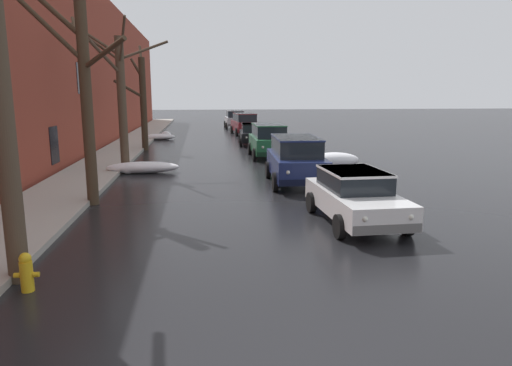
% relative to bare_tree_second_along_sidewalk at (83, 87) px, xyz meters
% --- Properties ---
extents(left_sidewalk_slab, '(2.58, 80.00, 0.15)m').
position_rel_bare_tree_second_along_sidewalk_xyz_m(left_sidewalk_slab, '(-1.31, 7.94, -3.56)').
color(left_sidewalk_slab, '#A8A399').
rests_on(left_sidewalk_slab, ground).
extents(brick_townhouse_facade, '(0.63, 80.00, 10.06)m').
position_rel_bare_tree_second_along_sidewalk_xyz_m(brick_townhouse_facade, '(-3.10, 7.93, 1.39)').
color(brick_townhouse_facade, brown).
rests_on(brick_townhouse_facade, ground).
extents(snow_bank_near_corner_left, '(2.22, 0.94, 0.64)m').
position_rel_bare_tree_second_along_sidewalk_xyz_m(snow_bank_near_corner_left, '(0.53, 21.03, -3.39)').
color(snow_bank_near_corner_left, white).
rests_on(snow_bank_near_corner_left, ground).
extents(snow_bank_mid_block_left, '(3.15, 0.93, 0.51)m').
position_rel_bare_tree_second_along_sidewalk_xyz_m(snow_bank_mid_block_left, '(0.89, 5.78, -3.39)').
color(snow_bank_mid_block_left, white).
rests_on(snow_bank_mid_block_left, ground).
extents(snow_bank_near_corner_right, '(2.45, 1.00, 0.73)m').
position_rel_bare_tree_second_along_sidewalk_xyz_m(snow_bank_near_corner_right, '(9.65, 6.22, -3.29)').
color(snow_bank_near_corner_right, white).
rests_on(snow_bank_near_corner_right, ground).
extents(bare_tree_second_along_sidewalk, '(3.16, 2.48, 6.65)m').
position_rel_bare_tree_second_along_sidewalk_xyz_m(bare_tree_second_along_sidewalk, '(0.00, 0.00, 0.00)').
color(bare_tree_second_along_sidewalk, '#423323').
rests_on(bare_tree_second_along_sidewalk, ground).
extents(bare_tree_mid_block, '(4.20, 2.56, 6.52)m').
position_rel_bare_tree_second_along_sidewalk_xyz_m(bare_tree_mid_block, '(0.01, 6.49, -0.30)').
color(bare_tree_mid_block, '#4C3D2D').
rests_on(bare_tree_mid_block, ground).
extents(bare_tree_far_down_block, '(1.76, 2.91, 6.41)m').
position_rel_bare_tree_second_along_sidewalk_xyz_m(bare_tree_far_down_block, '(-0.02, 14.43, -0.51)').
color(bare_tree_far_down_block, '#382B1E').
rests_on(bare_tree_far_down_block, ground).
extents(sedan_white_approaching_near_lane, '(2.00, 4.18, 1.42)m').
position_rel_bare_tree_second_along_sidewalk_xyz_m(sedan_white_approaching_near_lane, '(7.55, -2.98, -2.89)').
color(sedan_white_approaching_near_lane, silver).
rests_on(sedan_white_approaching_near_lane, ground).
extents(suv_darkblue_parked_kerbside_close, '(2.23, 4.48, 1.82)m').
position_rel_bare_tree_second_along_sidewalk_xyz_m(suv_darkblue_parked_kerbside_close, '(7.09, 2.59, -2.65)').
color(suv_darkblue_parked_kerbside_close, navy).
rests_on(suv_darkblue_parked_kerbside_close, ground).
extents(suv_green_parked_kerbside_mid, '(2.05, 4.44, 1.82)m').
position_rel_bare_tree_second_along_sidewalk_xyz_m(suv_green_parked_kerbside_mid, '(7.15, 10.16, -2.65)').
color(suv_green_parked_kerbside_mid, '#1E5633').
rests_on(suv_green_parked_kerbside_mid, ground).
extents(sedan_black_parked_far_down_block, '(2.20, 4.49, 1.42)m').
position_rel_bare_tree_second_along_sidewalk_xyz_m(sedan_black_parked_far_down_block, '(7.10, 16.90, -2.89)').
color(sedan_black_parked_far_down_block, black).
rests_on(sedan_black_parked_far_down_block, ground).
extents(suv_maroon_queued_behind_truck, '(2.26, 4.77, 1.82)m').
position_rel_bare_tree_second_along_sidewalk_xyz_m(suv_maroon_queued_behind_truck, '(7.24, 24.72, -2.65)').
color(suv_maroon_queued_behind_truck, maroon).
rests_on(suv_maroon_queued_behind_truck, ground).
extents(suv_silver_at_far_intersection, '(2.08, 4.29, 1.82)m').
position_rel_bare_tree_second_along_sidewalk_xyz_m(suv_silver_at_far_intersection, '(6.97, 32.11, -2.65)').
color(suv_silver_at_far_intersection, '#B7B7BC').
rests_on(suv_silver_at_far_intersection, ground).
extents(fire_hydrant, '(0.42, 0.22, 0.71)m').
position_rel_bare_tree_second_along_sidewalk_xyz_m(fire_hydrant, '(0.37, -6.58, -3.28)').
color(fire_hydrant, gold).
rests_on(fire_hydrant, ground).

